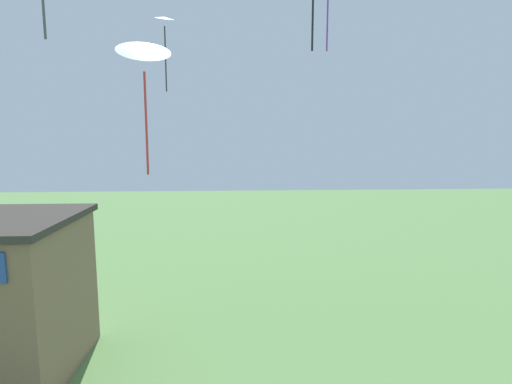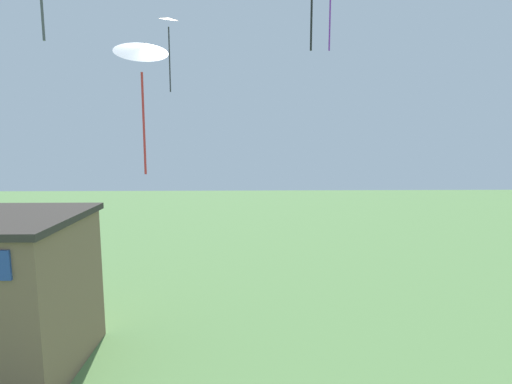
# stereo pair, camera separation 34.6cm
# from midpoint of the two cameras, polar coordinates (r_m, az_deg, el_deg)

# --- Properties ---
(kite_orange_delta) EXTENTS (0.91, 0.90, 2.70)m
(kite_orange_delta) POSITION_cam_midpoint_polar(r_m,az_deg,el_deg) (15.80, -11.72, 22.20)
(kite_orange_delta) COLOR orange
(kite_white_delta) EXTENTS (1.38, 1.30, 2.96)m
(kite_white_delta) POSITION_cam_midpoint_polar(r_m,az_deg,el_deg) (9.18, -15.02, 18.60)
(kite_white_delta) COLOR white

